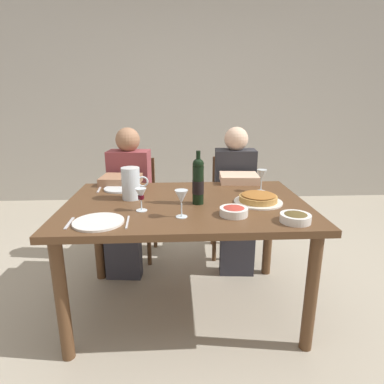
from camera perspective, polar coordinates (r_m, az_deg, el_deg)
The scene contains 21 objects.
ground_plane at distance 2.37m, azimuth -0.98°, elevation -19.52°, with size 8.00×8.00×0.00m, color #B2A893.
back_wall at distance 4.52m, azimuth -2.32°, elevation 16.31°, with size 8.00×0.10×2.80m, color #B2ADA3.
dining_table at distance 2.06m, azimuth -1.07°, elevation -4.23°, with size 1.50×1.00×0.76m.
wine_bottle at distance 1.96m, azimuth 1.09°, elevation 1.90°, with size 0.07×0.07×0.33m.
water_pitcher at distance 2.11m, azimuth -10.68°, elevation 1.18°, with size 0.17×0.12×0.21m.
baked_tart at distance 2.05m, azimuth 11.59°, elevation -1.12°, with size 0.30×0.30×0.06m.
salad_bowl at distance 1.81m, azimuth 7.37°, elevation -3.30°, with size 0.16×0.16×0.05m.
olive_bowl at distance 1.78m, azimuth 17.77°, elevation -4.26°, with size 0.16×0.16×0.05m.
wine_glass_left_diner at distance 1.87m, azimuth -8.99°, elevation -0.57°, with size 0.06×0.06×0.13m.
wine_glass_right_diner at distance 1.74m, azimuth -1.88°, elevation -1.03°, with size 0.07×0.07×0.15m.
wine_glass_centre at distance 2.28m, azimuth 12.18°, elevation 2.79°, with size 0.07×0.07×0.16m.
dinner_plate_left_setting at distance 1.76m, azimuth -16.16°, elevation -5.09°, with size 0.26×0.26×0.01m, color white.
dinner_plate_right_setting at distance 2.37m, azimuth -12.49°, elevation 0.60°, with size 0.23×0.23×0.01m, color silver.
fork_left_setting at distance 1.80m, azimuth -20.82°, elevation -5.15°, with size 0.16×0.01×0.01m, color silver.
knife_left_setting at distance 1.73m, azimuth -11.29°, elevation -5.21°, with size 0.18×0.01×0.01m, color silver.
knife_right_setting at distance 2.35m, azimuth -8.87°, elevation 0.58°, with size 0.18×0.01×0.01m, color silver.
spoon_right_setting at distance 2.40m, azimuth -16.02°, elevation 0.46°, with size 0.16×0.01×0.01m, color silver.
chair_left at distance 2.97m, azimuth -10.21°, elevation -1.52°, with size 0.44×0.44×0.87m.
diner_left at distance 2.72m, azimuth -11.31°, elevation -0.62°, with size 0.37×0.53×1.16m.
chair_right at distance 3.00m, azimuth 7.08°, elevation -1.19°, with size 0.43×0.43×0.87m.
diner_right at distance 2.74m, azimuth 7.71°, elevation -0.28°, with size 0.36×0.52×1.16m.
Camera 1 is at (-0.06, -1.93, 1.38)m, focal length 30.26 mm.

